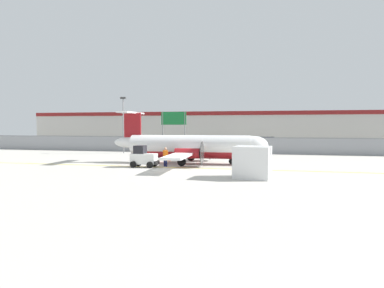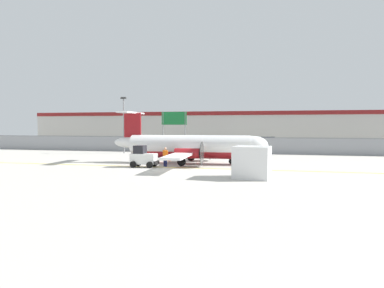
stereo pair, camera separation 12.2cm
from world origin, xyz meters
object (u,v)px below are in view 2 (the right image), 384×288
object	(u,v)px
traffic_cone_near_left	(135,157)
parked_car_5	(324,145)
commuter_airplane	(192,147)
baggage_tug	(143,157)
cargo_container	(252,162)
parked_car_0	(138,142)
parked_car_3	(243,140)
parked_car_2	(216,140)
highway_sign	(174,122)
ground_crew_worker	(165,156)
parked_car_4	(269,142)
traffic_cone_near_right	(169,158)
parked_car_1	(180,141)
apron_light_pole	(124,120)

from	to	relation	value
traffic_cone_near_left	parked_car_5	xyz separation A→B (m)	(20.86, 16.15, 0.58)
commuter_airplane	baggage_tug	world-z (taller)	commuter_airplane
cargo_container	parked_car_0	bearing A→B (deg)	132.05
parked_car_0	parked_car_3	size ratio (longest dim) A/B	1.01
traffic_cone_near_left	parked_car_0	bearing A→B (deg)	110.78
parked_car_2	parked_car_0	bearing A→B (deg)	-143.92
commuter_airplane	traffic_cone_near_left	distance (m)	6.78
baggage_tug	highway_sign	distance (m)	18.60
baggage_tug	ground_crew_worker	bearing A→B (deg)	23.63
baggage_tug	highway_sign	world-z (taller)	highway_sign
traffic_cone_near_left	highway_sign	world-z (taller)	highway_sign
baggage_tug	parked_car_4	world-z (taller)	baggage_tug
cargo_container	parked_car_3	world-z (taller)	cargo_container
traffic_cone_near_right	parked_car_0	size ratio (longest dim) A/B	0.15
parked_car_0	parked_car_1	bearing A→B (deg)	52.23
parked_car_5	highway_sign	distance (m)	20.80
commuter_airplane	traffic_cone_near_left	world-z (taller)	commuter_airplane
cargo_container	baggage_tug	bearing A→B (deg)	163.08
commuter_airplane	parked_car_2	size ratio (longest dim) A/B	3.69
parked_car_2	parked_car_5	world-z (taller)	same
apron_light_pole	cargo_container	bearing A→B (deg)	-45.67
parked_car_4	traffic_cone_near_left	bearing A→B (deg)	-113.68
commuter_airplane	apron_light_pole	bearing A→B (deg)	137.36
cargo_container	parked_car_3	size ratio (longest dim) A/B	0.62
apron_light_pole	traffic_cone_near_right	bearing A→B (deg)	-43.65
traffic_cone_near_right	apron_light_pole	xyz separation A→B (m)	(-8.52, 8.13, 3.99)
traffic_cone_near_left	traffic_cone_near_right	bearing A→B (deg)	0.90
commuter_airplane	traffic_cone_near_right	distance (m)	3.51
baggage_tug	ground_crew_worker	xyz separation A→B (m)	(1.76, 0.75, 0.10)
parked_car_4	highway_sign	world-z (taller)	highway_sign
traffic_cone_near_right	parked_car_0	bearing A→B (deg)	120.08
baggage_tug	parked_car_5	xyz separation A→B (m)	(17.96, 21.40, 0.04)
cargo_container	traffic_cone_near_left	distance (m)	15.66
ground_crew_worker	apron_light_pole	world-z (taller)	apron_light_pole
parked_car_3	commuter_airplane	bearing A→B (deg)	87.35
parked_car_3	apron_light_pole	bearing A→B (deg)	58.37
parked_car_1	parked_car_4	distance (m)	15.11
parked_car_1	highway_sign	bearing A→B (deg)	93.95
traffic_cone_near_right	highway_sign	size ratio (longest dim) A/B	0.12
parked_car_5	highway_sign	size ratio (longest dim) A/B	0.79
parked_car_1	highway_sign	world-z (taller)	highway_sign
cargo_container	apron_light_pole	xyz separation A→B (m)	(-17.29, 17.70, 3.20)
apron_light_pole	parked_car_4	bearing A→B (deg)	43.36
traffic_cone_near_right	parked_car_5	xyz separation A→B (m)	(17.21, 16.10, 0.58)
baggage_tug	parked_car_1	world-z (taller)	baggage_tug
parked_car_1	highway_sign	xyz separation A→B (m)	(2.17, -11.46, 3.24)
traffic_cone_near_left	parked_car_4	bearing A→B (deg)	62.16
cargo_container	traffic_cone_near_right	distance (m)	13.01
ground_crew_worker	traffic_cone_near_left	distance (m)	6.51
ground_crew_worker	parked_car_1	distance (m)	29.54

